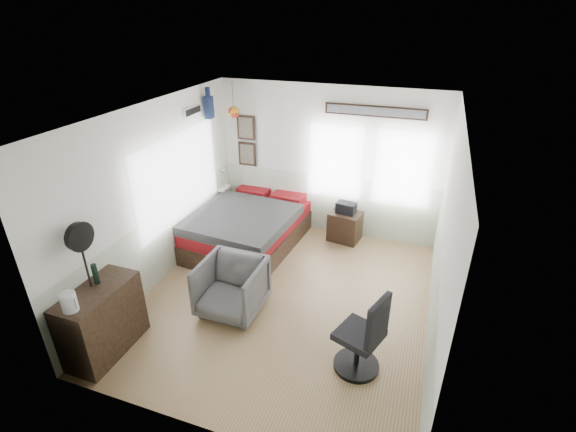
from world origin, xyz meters
name	(u,v)px	position (x,y,z in m)	size (l,w,h in m)	color
ground_plane	(285,299)	(0.00, 0.00, -0.01)	(4.00, 4.50, 0.01)	olive
room_shell	(284,192)	(-0.08, 0.19, 1.61)	(4.02, 4.52, 2.71)	white
wall_decor	(263,119)	(-1.10, 1.96, 2.10)	(3.55, 1.32, 1.44)	black
bed	(249,228)	(-1.13, 1.23, 0.34)	(1.73, 2.32, 0.70)	black
dresser	(103,321)	(-1.74, -1.67, 0.45)	(0.48, 1.00, 0.90)	black
armchair	(231,287)	(-0.61, -0.48, 0.39)	(0.83, 0.85, 0.78)	#606061
nightstand	(345,226)	(0.43, 2.00, 0.27)	(0.54, 0.43, 0.54)	black
task_chair	(363,341)	(1.28, -0.95, 0.44)	(0.61, 0.61, 1.08)	black
kettle	(69,302)	(-1.72, -2.04, 1.01)	(0.19, 0.17, 0.22)	silver
bottle	(95,274)	(-1.81, -1.55, 1.03)	(0.06, 0.06, 0.26)	black
stand_fan	(79,238)	(-1.82, -1.62, 1.56)	(0.10, 0.35, 0.84)	black
black_bag	(346,208)	(0.43, 2.00, 0.64)	(0.33, 0.22, 0.20)	black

